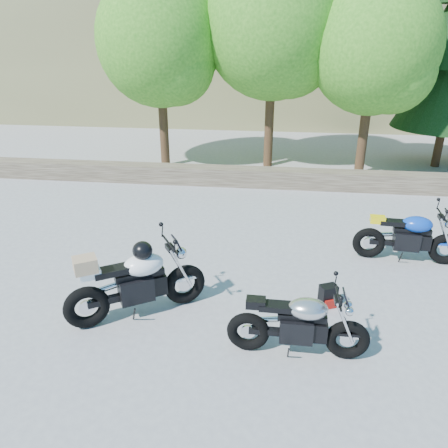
% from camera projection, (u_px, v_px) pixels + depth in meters
% --- Properties ---
extents(ground, '(90.00, 90.00, 0.00)m').
position_uv_depth(ground, '(205.00, 287.00, 7.44)').
color(ground, gray).
rests_on(ground, ground).
extents(stone_wall, '(22.00, 0.55, 0.50)m').
position_uv_depth(stone_wall, '(237.00, 176.00, 12.33)').
color(stone_wall, '#463B2F').
rests_on(stone_wall, ground).
extents(tree_decid_left, '(3.67, 3.67, 5.62)m').
position_uv_depth(tree_decid_left, '(162.00, 46.00, 12.74)').
color(tree_decid_left, '#382314').
rests_on(tree_decid_left, ground).
extents(tree_decid_mid, '(4.08, 4.08, 6.24)m').
position_uv_depth(tree_decid_mid, '(277.00, 30.00, 12.56)').
color(tree_decid_mid, '#382314').
rests_on(tree_decid_mid, ground).
extents(tree_decid_right, '(3.54, 3.54, 5.41)m').
position_uv_depth(tree_decid_right, '(378.00, 52.00, 11.91)').
color(tree_decid_right, '#382314').
rests_on(tree_decid_right, ground).
extents(silver_bike, '(1.89, 0.60, 0.95)m').
position_uv_depth(silver_bike, '(299.00, 325.00, 5.72)').
color(silver_bike, black).
rests_on(silver_bike, ground).
extents(white_bike, '(1.94, 1.29, 1.21)m').
position_uv_depth(white_bike, '(136.00, 281.00, 6.49)').
color(white_bike, black).
rests_on(white_bike, ground).
extents(blue_bike, '(1.98, 0.63, 0.99)m').
position_uv_depth(blue_bike, '(409.00, 237.00, 8.12)').
color(blue_bike, black).
rests_on(blue_bike, ground).
extents(backpack, '(0.31, 0.30, 0.35)m').
position_uv_depth(backpack, '(328.00, 296.00, 6.88)').
color(backpack, black).
rests_on(backpack, ground).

